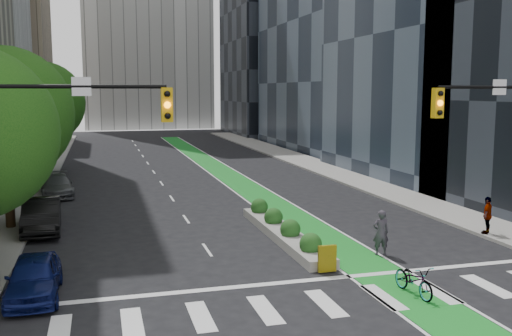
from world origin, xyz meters
TOP-DOWN VIEW (x-y plane):
  - ground at (0.00, 0.00)m, footprint 160.00×160.00m
  - sidewalk_left at (-11.80, 25.00)m, footprint 3.60×90.00m
  - sidewalk_right at (11.80, 25.00)m, footprint 3.60×90.00m
  - bike_lane_paint at (3.00, 30.00)m, footprint 2.20×70.00m
  - building_dark_end at (20.00, 68.00)m, footprint 14.00×18.00m
  - tree_mid at (-11.00, 12.00)m, footprint 6.40×6.40m
  - tree_midfar at (-11.00, 22.00)m, footprint 5.60×5.60m
  - tree_far at (-11.00, 32.00)m, footprint 6.60×6.60m
  - signal_left at (-8.70, 0.46)m, footprint 6.14×0.51m
  - median_planter at (1.20, 7.04)m, footprint 1.20×10.26m
  - bicycle at (3.08, -1.06)m, footprint 0.88×2.05m
  - cyclist at (4.20, 3.39)m, footprint 0.73×0.53m
  - parked_car_left_near at (-8.93, 2.00)m, footprint 1.66×4.06m
  - parked_car_left_mid at (-9.50, 11.12)m, footprint 1.92×4.90m
  - parked_car_left_far at (-9.44, 20.73)m, footprint 2.43×4.90m
  - pedestrian_far at (10.31, 4.75)m, footprint 1.04×0.98m

SIDE VIEW (x-z plane):
  - ground at x=0.00m, z-range 0.00..0.00m
  - bike_lane_paint at x=3.00m, z-range 0.00..0.01m
  - sidewalk_left at x=-11.80m, z-range 0.00..0.15m
  - sidewalk_right at x=11.80m, z-range 0.00..0.15m
  - median_planter at x=1.20m, z-range -0.18..0.92m
  - bicycle at x=3.08m, z-range 0.00..1.05m
  - parked_car_left_far at x=-9.44m, z-range 0.00..1.37m
  - parked_car_left_near at x=-8.93m, z-range 0.00..1.38m
  - parked_car_left_mid at x=-9.50m, z-range 0.00..1.59m
  - cyclist at x=4.20m, z-range 0.00..1.88m
  - pedestrian_far at x=10.31m, z-range 0.15..1.88m
  - signal_left at x=-8.70m, z-range 1.18..8.38m
  - tree_midfar at x=-11.00m, z-range 1.07..8.83m
  - tree_mid at x=-11.00m, z-range 1.18..9.96m
  - tree_far at x=-11.00m, z-range 1.19..10.20m
  - building_dark_end at x=20.00m, z-range 0.00..28.00m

